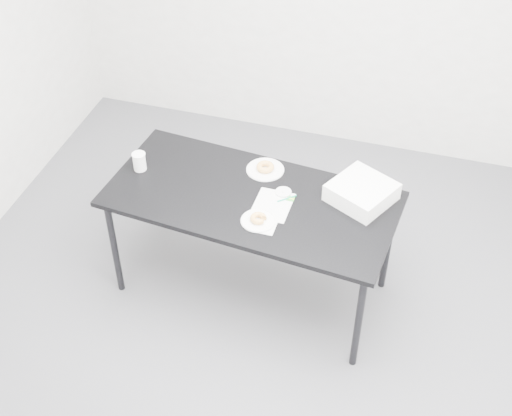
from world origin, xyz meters
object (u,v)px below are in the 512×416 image
(coffee_cup, at_px, (139,161))
(plate_near, at_px, (258,221))
(table, at_px, (251,205))
(plate_far, at_px, (265,170))
(bakery_box, at_px, (362,192))
(donut_far, at_px, (265,167))
(pen, at_px, (287,198))
(scorecard, at_px, (272,205))
(donut_near, at_px, (258,218))

(coffee_cup, bearing_deg, plate_near, -16.67)
(table, relative_size, plate_far, 7.61)
(bakery_box, bearing_deg, coffee_cup, -148.43)
(plate_far, relative_size, donut_far, 2.13)
(plate_near, xyz_separation_m, coffee_cup, (-0.83, 0.25, 0.05))
(pen, bearing_deg, scorecard, -174.64)
(plate_far, height_order, coffee_cup, coffee_cup)
(donut_near, distance_m, bakery_box, 0.63)
(scorecard, xyz_separation_m, donut_near, (-0.04, -0.16, 0.02))
(scorecard, bearing_deg, bakery_box, 23.17)
(pen, xyz_separation_m, plate_far, (-0.20, 0.23, -0.00))
(plate_near, bearing_deg, donut_far, 101.27)
(scorecard, height_order, bakery_box, bakery_box)
(donut_near, bearing_deg, donut_far, 101.27)
(scorecard, height_order, donut_far, donut_far)
(coffee_cup, bearing_deg, donut_far, 15.84)
(scorecard, bearing_deg, donut_far, 114.09)
(donut_far, bearing_deg, coffee_cup, -164.16)
(donut_near, xyz_separation_m, plate_far, (-0.09, 0.46, -0.02))
(pen, xyz_separation_m, coffee_cup, (-0.94, 0.02, 0.05))
(pen, relative_size, coffee_cup, 1.07)
(donut_near, relative_size, plate_far, 0.40)
(pen, height_order, bakery_box, bakery_box)
(scorecard, height_order, pen, pen)
(scorecard, distance_m, plate_near, 0.16)
(bakery_box, bearing_deg, donut_far, -162.51)
(coffee_cup, xyz_separation_m, bakery_box, (1.35, 0.11, -0.00))
(table, distance_m, plate_near, 0.22)
(plate_far, bearing_deg, donut_near, -78.73)
(scorecard, relative_size, donut_near, 2.87)
(table, height_order, coffee_cup, coffee_cup)
(plate_far, bearing_deg, donut_far, 0.00)
(coffee_cup, bearing_deg, scorecard, -6.06)
(table, xyz_separation_m, plate_far, (0.01, 0.27, 0.06))
(pen, bearing_deg, plate_near, -156.95)
(table, bearing_deg, scorecard, -7.84)
(scorecard, xyz_separation_m, coffee_cup, (-0.87, 0.09, 0.06))
(table, height_order, donut_far, donut_far)
(pen, bearing_deg, coffee_cup, 136.67)
(donut_far, distance_m, bakery_box, 0.62)
(scorecard, height_order, coffee_cup, coffee_cup)
(table, height_order, donut_near, donut_near)
(donut_far, height_order, coffee_cup, coffee_cup)
(table, distance_m, pen, 0.22)
(plate_far, height_order, donut_far, donut_far)
(table, distance_m, coffee_cup, 0.74)
(donut_near, bearing_deg, pen, 65.25)
(donut_near, xyz_separation_m, coffee_cup, (-0.83, 0.25, 0.04))
(plate_near, relative_size, coffee_cup, 1.71)
(table, bearing_deg, plate_far, 93.91)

